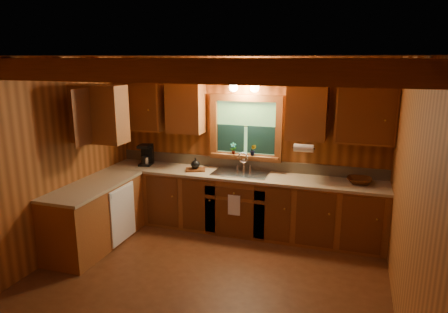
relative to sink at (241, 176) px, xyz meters
name	(u,v)px	position (x,y,z in m)	size (l,w,h in m)	color
room	(202,177)	(0.00, -1.60, 0.44)	(4.20, 4.20, 4.20)	#542B14
ceiling_beams	(200,67)	(0.00, -1.60, 1.63)	(4.20, 2.54, 0.18)	brown
base_cabinets	(202,207)	(-0.49, -0.32, -0.43)	(4.20, 2.22, 0.86)	brown
countertop	(203,178)	(-0.48, -0.31, 0.02)	(4.20, 2.24, 0.04)	tan
backsplash	(246,164)	(0.00, 0.28, 0.12)	(4.20, 0.02, 0.16)	tan
dishwasher_panel	(123,214)	(-1.47, -0.92, -0.43)	(0.02, 0.60, 0.80)	white
upper_cabinets	(200,111)	(-0.56, -0.18, 0.98)	(4.19, 1.77, 0.78)	brown
window	(246,129)	(0.00, 0.26, 0.67)	(1.12, 0.08, 1.00)	brown
window_sill	(245,156)	(0.00, 0.22, 0.26)	(1.06, 0.14, 0.04)	brown
wall_sconce	(244,87)	(0.00, 0.14, 1.31)	(0.45, 0.21, 0.17)	black
paper_towel_roll	(304,148)	(0.92, -0.07, 0.51)	(0.11, 0.11, 0.27)	white
dish_towel	(234,205)	(0.00, -0.34, -0.34)	(0.18, 0.01, 0.30)	white
sink	(241,176)	(0.00, 0.00, 0.00)	(0.82, 0.48, 0.43)	silver
coffee_maker	(146,155)	(-1.59, 0.03, 0.21)	(0.19, 0.24, 0.33)	black
utensil_crock	(145,161)	(-1.58, -0.02, 0.12)	(0.11, 0.11, 0.32)	silver
cutting_board	(195,170)	(-0.71, -0.05, 0.06)	(0.29, 0.21, 0.03)	#592C13
teakettle	(195,165)	(-0.71, -0.05, 0.14)	(0.13, 0.13, 0.17)	black
wicker_basket	(359,181)	(1.68, 0.03, 0.09)	(0.33, 0.33, 0.08)	#48230C
potted_plant_left	(233,148)	(-0.18, 0.20, 0.38)	(0.10, 0.07, 0.18)	#592C13
potted_plant_right	(253,150)	(0.13, 0.20, 0.37)	(0.10, 0.08, 0.17)	#592C13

